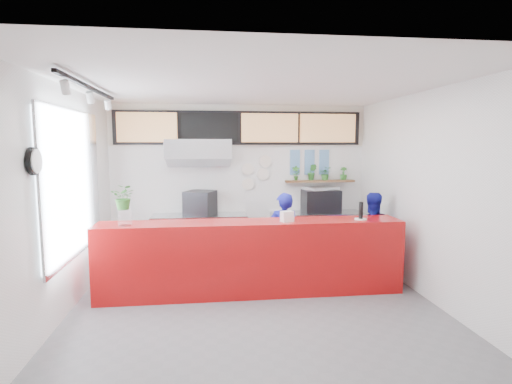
% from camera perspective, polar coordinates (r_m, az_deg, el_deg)
% --- Properties ---
extents(floor, '(5.00, 5.00, 0.00)m').
position_cam_1_polar(floor, '(5.84, -0.16, -15.62)').
color(floor, slate).
rests_on(floor, ground).
extents(ceiling, '(5.00, 5.00, 0.00)m').
position_cam_1_polar(ceiling, '(5.46, -0.17, 14.93)').
color(ceiling, silver).
extents(wall_back, '(5.00, 0.00, 5.00)m').
position_cam_1_polar(wall_back, '(7.92, -2.28, 1.50)').
color(wall_back, white).
rests_on(wall_back, ground).
extents(wall_left, '(0.00, 5.00, 5.00)m').
position_cam_1_polar(wall_left, '(5.73, -25.86, -1.18)').
color(wall_left, white).
rests_on(wall_left, ground).
extents(wall_right, '(0.00, 5.00, 5.00)m').
position_cam_1_polar(wall_right, '(6.26, 23.23, -0.44)').
color(wall_right, white).
rests_on(wall_right, ground).
extents(service_counter, '(4.50, 0.60, 1.10)m').
position_cam_1_polar(service_counter, '(6.04, -0.61, -9.34)').
color(service_counter, '#A40B0C').
rests_on(service_counter, ground).
extents(cream_band, '(5.00, 0.02, 0.80)m').
position_cam_1_polar(cream_band, '(7.89, -2.31, 9.48)').
color(cream_band, beige).
rests_on(cream_band, wall_back).
extents(prep_bench, '(1.80, 0.60, 0.90)m').
position_cam_1_polar(prep_bench, '(7.77, -7.99, -6.51)').
color(prep_bench, '#B2B5BA').
rests_on(prep_bench, ground).
extents(panini_oven, '(0.66, 0.66, 0.46)m').
position_cam_1_polar(panini_oven, '(7.65, -7.97, -1.55)').
color(panini_oven, black).
rests_on(panini_oven, prep_bench).
extents(extraction_hood, '(1.20, 0.70, 0.35)m').
position_cam_1_polar(extraction_hood, '(7.52, -8.21, 6.12)').
color(extraction_hood, '#B2B5BA').
rests_on(extraction_hood, ceiling).
extents(hood_lip, '(1.20, 0.69, 0.31)m').
position_cam_1_polar(hood_lip, '(7.52, -8.19, 4.60)').
color(hood_lip, '#B2B5BA').
rests_on(hood_lip, ceiling).
extents(right_bench, '(1.80, 0.60, 0.90)m').
position_cam_1_polar(right_bench, '(8.06, 8.68, -6.05)').
color(right_bench, '#B2B5BA').
rests_on(right_bench, ground).
extents(espresso_machine, '(0.71, 0.51, 0.45)m').
position_cam_1_polar(espresso_machine, '(7.96, 9.23, -1.29)').
color(espresso_machine, black).
rests_on(espresso_machine, right_bench).
extents(espresso_tray, '(0.70, 0.59, 0.06)m').
position_cam_1_polar(espresso_tray, '(7.92, 9.27, 0.53)').
color(espresso_tray, silver).
rests_on(espresso_tray, espresso_machine).
extents(herb_shelf, '(1.40, 0.18, 0.04)m').
position_cam_1_polar(herb_shelf, '(8.11, 9.12, 1.55)').
color(herb_shelf, brown).
rests_on(herb_shelf, wall_back).
extents(menu_board_far_left, '(1.10, 0.10, 0.55)m').
position_cam_1_polar(menu_board_far_left, '(7.83, -15.27, 8.90)').
color(menu_board_far_left, tan).
rests_on(menu_board_far_left, wall_back).
extents(menu_board_mid_left, '(1.10, 0.10, 0.55)m').
position_cam_1_polar(menu_board_mid_left, '(7.75, -6.65, 9.12)').
color(menu_board_mid_left, black).
rests_on(menu_board_mid_left, wall_back).
extents(menu_board_mid_right, '(1.10, 0.10, 0.55)m').
position_cam_1_polar(menu_board_mid_right, '(7.85, 1.96, 9.13)').
color(menu_board_mid_right, tan).
rests_on(menu_board_mid_right, wall_back).
extents(menu_board_far_right, '(1.10, 0.10, 0.55)m').
position_cam_1_polar(menu_board_far_right, '(8.10, 10.19, 8.95)').
color(menu_board_far_right, tan).
rests_on(menu_board_far_right, wall_back).
extents(soffit, '(4.80, 0.04, 0.65)m').
position_cam_1_polar(soffit, '(7.86, -2.29, 9.12)').
color(soffit, black).
rests_on(soffit, wall_back).
extents(window_pane, '(0.04, 2.20, 1.90)m').
position_cam_1_polar(window_pane, '(5.98, -24.76, 1.11)').
color(window_pane, silver).
rests_on(window_pane, wall_left).
extents(window_frame, '(0.03, 2.30, 2.00)m').
position_cam_1_polar(window_frame, '(5.97, -24.58, 1.11)').
color(window_frame, '#B2B5BA').
rests_on(window_frame, wall_left).
extents(wall_clock_rim, '(0.05, 0.30, 0.30)m').
position_cam_1_polar(wall_clock_rim, '(4.83, -29.19, 3.85)').
color(wall_clock_rim, black).
rests_on(wall_clock_rim, wall_left).
extents(wall_clock_face, '(0.02, 0.26, 0.26)m').
position_cam_1_polar(wall_clock_face, '(4.82, -28.86, 3.86)').
color(wall_clock_face, white).
rests_on(wall_clock_face, wall_left).
extents(track_rail, '(0.05, 2.40, 0.04)m').
position_cam_1_polar(track_rail, '(5.61, -22.66, 13.59)').
color(track_rail, black).
rests_on(track_rail, ceiling).
extents(dec_plate_a, '(0.24, 0.03, 0.24)m').
position_cam_1_polar(dec_plate_a, '(7.89, -1.18, 3.31)').
color(dec_plate_a, silver).
rests_on(dec_plate_a, wall_back).
extents(dec_plate_b, '(0.24, 0.03, 0.24)m').
position_cam_1_polar(dec_plate_b, '(7.93, 0.98, 2.60)').
color(dec_plate_b, silver).
rests_on(dec_plate_b, wall_back).
extents(dec_plate_c, '(0.24, 0.03, 0.24)m').
position_cam_1_polar(dec_plate_c, '(7.91, -1.18, 1.14)').
color(dec_plate_c, silver).
rests_on(dec_plate_c, wall_back).
extents(dec_plate_d, '(0.24, 0.03, 0.24)m').
position_cam_1_polar(dec_plate_d, '(7.92, 1.34, 4.41)').
color(dec_plate_d, silver).
rests_on(dec_plate_d, wall_back).
extents(photo_frame_a, '(0.20, 0.02, 0.25)m').
position_cam_1_polar(photo_frame_a, '(8.04, 5.58, 5.12)').
color(photo_frame_a, '#598CBF').
rests_on(photo_frame_a, wall_back).
extents(photo_frame_b, '(0.20, 0.02, 0.25)m').
position_cam_1_polar(photo_frame_b, '(8.11, 7.66, 5.11)').
color(photo_frame_b, '#598CBF').
rests_on(photo_frame_b, wall_back).
extents(photo_frame_c, '(0.20, 0.02, 0.25)m').
position_cam_1_polar(photo_frame_c, '(8.19, 9.70, 5.09)').
color(photo_frame_c, '#598CBF').
rests_on(photo_frame_c, wall_back).
extents(photo_frame_d, '(0.20, 0.02, 0.25)m').
position_cam_1_polar(photo_frame_d, '(8.05, 5.56, 3.34)').
color(photo_frame_d, '#598CBF').
rests_on(photo_frame_d, wall_back).
extents(photo_frame_e, '(0.20, 0.02, 0.25)m').
position_cam_1_polar(photo_frame_e, '(8.12, 7.64, 3.34)').
color(photo_frame_e, '#598CBF').
rests_on(photo_frame_e, wall_back).
extents(photo_frame_f, '(0.20, 0.02, 0.25)m').
position_cam_1_polar(photo_frame_f, '(8.20, 9.67, 3.34)').
color(photo_frame_f, '#598CBF').
rests_on(photo_frame_f, wall_back).
extents(staff_center, '(0.54, 0.36, 1.45)m').
position_cam_1_polar(staff_center, '(6.65, 3.96, -6.30)').
color(staff_center, '#161A97').
rests_on(staff_center, ground).
extents(staff_right, '(0.73, 0.59, 1.42)m').
position_cam_1_polar(staff_right, '(7.13, 16.09, -5.76)').
color(staff_right, '#161A97').
rests_on(staff_right, ground).
extents(herb_a, '(0.17, 0.14, 0.29)m').
position_cam_1_polar(herb_a, '(7.98, 5.70, 2.71)').
color(herb_a, '#2E6E26').
rests_on(herb_a, herb_shelf).
extents(herb_b, '(0.22, 0.20, 0.33)m').
position_cam_1_polar(herb_b, '(8.05, 8.02, 2.83)').
color(herb_b, '#2E6E26').
rests_on(herb_b, herb_shelf).
extents(herb_c, '(0.29, 0.27, 0.27)m').
position_cam_1_polar(herb_c, '(8.13, 9.91, 2.63)').
color(herb_c, '#2E6E26').
rests_on(herb_c, herb_shelf).
extents(herb_d, '(0.18, 0.16, 0.26)m').
position_cam_1_polar(herb_d, '(8.25, 12.39, 2.61)').
color(herb_d, '#2E6E26').
rests_on(herb_d, herb_shelf).
extents(glass_vase, '(0.24, 0.24, 0.24)m').
position_cam_1_polar(glass_vase, '(5.89, -18.23, -3.40)').
color(glass_vase, white).
rests_on(glass_vase, service_counter).
extents(basil_vase, '(0.36, 0.33, 0.36)m').
position_cam_1_polar(basil_vase, '(5.85, -18.33, -0.70)').
color(basil_vase, '#2E6E26').
rests_on(basil_vase, glass_vase).
extents(napkin_holder, '(0.21, 0.17, 0.16)m').
position_cam_1_polar(napkin_holder, '(5.88, 4.46, -3.50)').
color(napkin_holder, white).
rests_on(napkin_holder, service_counter).
extents(white_plate, '(0.23, 0.23, 0.01)m').
position_cam_1_polar(white_plate, '(6.25, 14.72, -3.77)').
color(white_plate, white).
rests_on(white_plate, service_counter).
extents(pepper_mill, '(0.07, 0.07, 0.25)m').
position_cam_1_polar(pepper_mill, '(6.23, 14.76, -2.55)').
color(pepper_mill, black).
rests_on(pepper_mill, white_plate).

